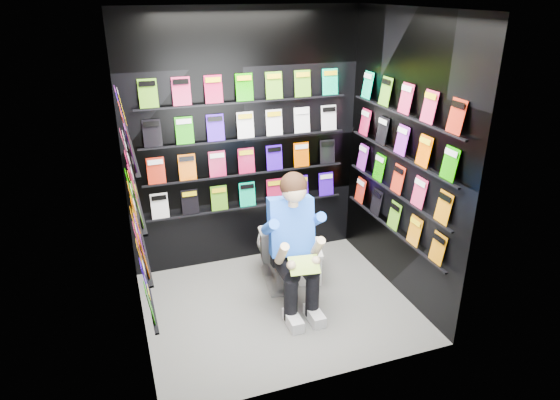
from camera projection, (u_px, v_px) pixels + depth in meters
name	position (u px, v px, depth m)	size (l,w,h in m)	color
floor	(278.00, 306.00, 4.66)	(2.40, 2.40, 0.00)	slate
ceiling	(277.00, 8.00, 3.63)	(2.40, 2.40, 0.00)	white
wall_back	(245.00, 143.00, 5.01)	(2.40, 0.04, 2.60)	black
wall_front	(328.00, 225.00, 3.28)	(2.40, 0.04, 2.60)	black
wall_left	(128.00, 194.00, 3.78)	(0.04, 2.00, 2.60)	black
wall_right	(403.00, 160.00, 4.51)	(0.04, 2.00, 2.60)	black
comics_back	(246.00, 143.00, 4.98)	(2.10, 0.06, 1.37)	red
comics_left	(132.00, 193.00, 3.79)	(0.06, 1.70, 1.37)	red
comics_right	(400.00, 160.00, 4.50)	(0.06, 1.70, 1.37)	red
toilet	(276.00, 248.00, 4.93)	(0.42, 0.75, 0.73)	white
longbox	(308.00, 262.00, 5.09)	(0.22, 0.41, 0.31)	white
longbox_lid	(309.00, 248.00, 5.03)	(0.24, 0.43, 0.03)	white
reader	(290.00, 227.00, 4.44)	(0.53, 0.78, 1.43)	blue
held_comic	(304.00, 265.00, 4.21)	(0.26, 0.01, 0.18)	green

